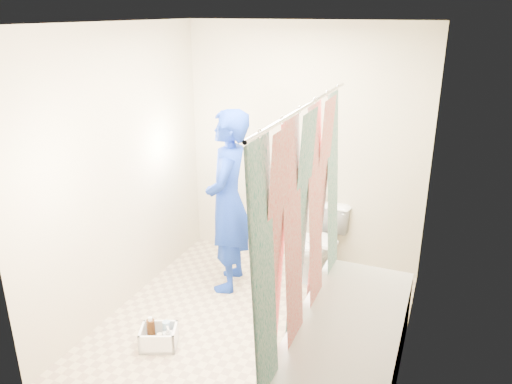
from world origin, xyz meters
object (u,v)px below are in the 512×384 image
at_px(toilet, 320,242).
at_px(cleaning_caddy, 160,338).
at_px(plumber, 228,202).
at_px(bathtub, 345,353).

distance_m(toilet, cleaning_caddy, 1.82).
bearing_deg(cleaning_caddy, plumber, 62.32).
xyz_separation_m(bathtub, plumber, (-1.31, 0.95, 0.58)).
bearing_deg(cleaning_caddy, toilet, 40.26).
xyz_separation_m(plumber, cleaning_caddy, (-0.11, -1.07, -0.77)).
relative_size(toilet, plumber, 0.40).
xyz_separation_m(bathtub, cleaning_caddy, (-1.42, -0.11, -0.19)).
bearing_deg(toilet, bathtub, -56.48).
bearing_deg(toilet, cleaning_caddy, -105.62).
relative_size(bathtub, cleaning_caddy, 5.16).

